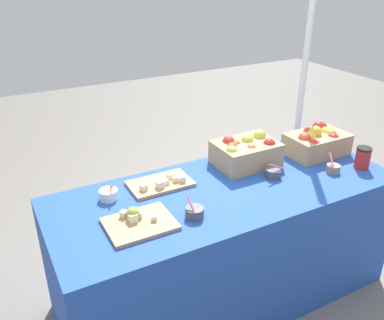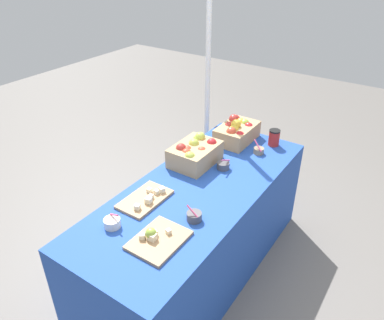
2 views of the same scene
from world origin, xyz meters
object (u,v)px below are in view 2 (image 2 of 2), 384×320
Objects in this scene: coffee_cup at (274,138)px; sample_bowl_far at (194,216)px; apple_crate_middle at (195,153)px; cutting_board_back at (146,199)px; tent_pole at (207,88)px; cutting_board_front at (157,239)px; apple_crate_left at (237,131)px; sample_bowl_mid at (223,165)px; sample_bowl_extra at (259,150)px; sample_bowl_near at (112,223)px.

sample_bowl_far is at bearing 179.52° from coffee_cup.
apple_crate_middle is 0.56m from cutting_board_back.
apple_crate_middle is 0.82m from tent_pole.
cutting_board_back is (0.24, 0.29, -0.00)m from cutting_board_front.
tent_pole is at bearing 25.89° from apple_crate_middle.
cutting_board_front is (-1.27, -0.21, -0.07)m from apple_crate_left.
apple_crate_middle is 0.22m from sample_bowl_mid.
apple_crate_middle reaches higher than cutting_board_front.
apple_crate_middle is 0.51m from sample_bowl_extra.
apple_crate_left is 2.87× the size of coffee_cup.
sample_bowl_far reaches higher than cutting_board_back.
cutting_board_front is 0.92× the size of cutting_board_back.
sample_bowl_near is at bearing -179.81° from apple_crate_middle.
apple_crate_left is 0.46m from sample_bowl_mid.
coffee_cup is (1.13, -0.36, 0.05)m from cutting_board_back.
cutting_board_back is 2.61× the size of coffee_cup.
sample_bowl_near is 1.27m from sample_bowl_extra.
sample_bowl_extra is at bearing 1.83° from sample_bowl_far.
sample_bowl_far is (-0.54, -0.35, -0.06)m from apple_crate_middle.
apple_crate_left is at bearing 68.96° from sample_bowl_extra.
sample_bowl_far is 1.11m from coffee_cup.
coffee_cup reaches higher than sample_bowl_near.
cutting_board_front is at bearing 165.74° from sample_bowl_far.
cutting_board_back is at bearing -164.72° from tent_pole.
sample_bowl_mid is (0.89, -0.21, -0.00)m from sample_bowl_near.
coffee_cup is at bearing -32.37° from apple_crate_middle.
sample_bowl_extra reaches higher than sample_bowl_mid.
tent_pole reaches higher than sample_bowl_far.
coffee_cup is at bearing -11.73° from sample_bowl_extra.
cutting_board_back is 0.17× the size of tent_pole.
sample_bowl_mid is at bearing -13.18° from sample_bowl_near.
cutting_board_front reaches higher than cutting_board_back.
apple_crate_middle is at bearing 139.94° from sample_bowl_extra.
sample_bowl_far is (0.01, -0.35, 0.01)m from cutting_board_back.
sample_bowl_mid reaches higher than cutting_board_front.
apple_crate_middle is (-0.48, 0.08, -0.00)m from apple_crate_left.
cutting_board_front is 0.29m from sample_bowl_near.
apple_crate_left is 1.04m from cutting_board_back.
tent_pole is (0.67, 0.56, 0.26)m from sample_bowl_mid.
sample_bowl_near is 0.95× the size of sample_bowl_mid.
sample_bowl_extra is (0.39, -0.32, -0.06)m from apple_crate_middle.
cutting_board_front is 0.15× the size of tent_pole.
apple_crate_middle is 0.68m from coffee_cup.
sample_bowl_extra is at bearing -40.06° from apple_crate_middle.
sample_bowl_far reaches higher than sample_bowl_mid.
apple_crate_middle is 1.07× the size of cutting_board_back.
sample_bowl_extra is at bearing -14.64° from sample_bowl_near.
sample_bowl_far reaches higher than sample_bowl_near.
coffee_cup is at bearing -0.48° from sample_bowl_far.
coffee_cup is at bearing -16.06° from sample_bowl_mid.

